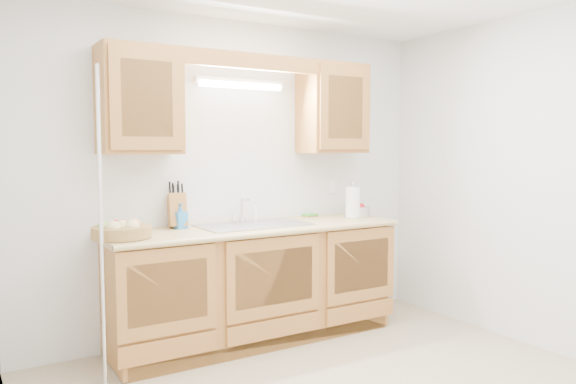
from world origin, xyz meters
TOP-DOWN VIEW (x-y plane):
  - room at (0.00, 0.00)m, footprint 3.52×3.50m
  - base_cabinets at (0.00, 1.20)m, footprint 2.20×0.60m
  - countertop at (0.00, 1.19)m, footprint 2.30×0.63m
  - upper_cabinet_left at (-0.83, 1.33)m, footprint 0.55×0.33m
  - upper_cabinet_right at (0.83, 1.33)m, footprint 0.55×0.33m
  - valance at (0.00, 1.19)m, footprint 2.20×0.05m
  - fluorescent_fixture at (0.00, 1.42)m, footprint 0.76×0.08m
  - sink at (0.00, 1.21)m, footprint 0.84×0.46m
  - wire_shelf_pole at (-1.20, 0.94)m, footprint 0.03×0.03m
  - outlet_plate at (0.95, 1.49)m, footprint 0.08×0.01m
  - fruit_basket at (-1.03, 1.12)m, footprint 0.49×0.49m
  - knife_block at (-0.54, 1.41)m, footprint 0.16×0.23m
  - orange_canister at (-0.54, 1.43)m, footprint 0.09×0.09m
  - soap_bottle at (-0.54, 1.34)m, footprint 0.10×0.10m
  - sponge at (0.68, 1.44)m, footprint 0.13×0.09m
  - paper_towel at (0.94, 1.18)m, footprint 0.15×0.15m
  - apple_bowl at (1.03, 1.24)m, footprint 0.29×0.29m

SIDE VIEW (x-z plane):
  - base_cabinets at x=0.00m, z-range 0.01..0.87m
  - sink at x=0.00m, z-range 0.65..1.01m
  - countertop at x=0.00m, z-range 0.86..0.90m
  - sponge at x=0.68m, z-range 0.90..0.92m
  - apple_bowl at x=1.03m, z-range 0.89..1.01m
  - fruit_basket at x=-1.03m, z-range 0.89..1.01m
  - soap_bottle at x=-0.54m, z-range 0.90..1.09m
  - wire_shelf_pole at x=-1.20m, z-range 0.00..2.00m
  - paper_towel at x=0.94m, z-range 0.87..1.18m
  - knife_block at x=-0.54m, z-range 0.85..1.21m
  - orange_canister at x=-0.54m, z-range 0.90..1.16m
  - outlet_plate at x=0.95m, z-range 1.09..1.21m
  - room at x=0.00m, z-range 0.00..2.50m
  - upper_cabinet_left at x=-0.83m, z-range 1.45..2.20m
  - upper_cabinet_right at x=0.83m, z-range 1.45..2.20m
  - fluorescent_fixture at x=0.00m, z-range 1.96..2.04m
  - valance at x=0.00m, z-range 2.08..2.20m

